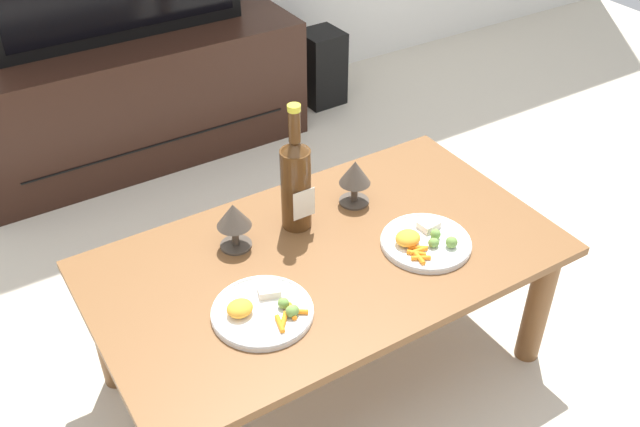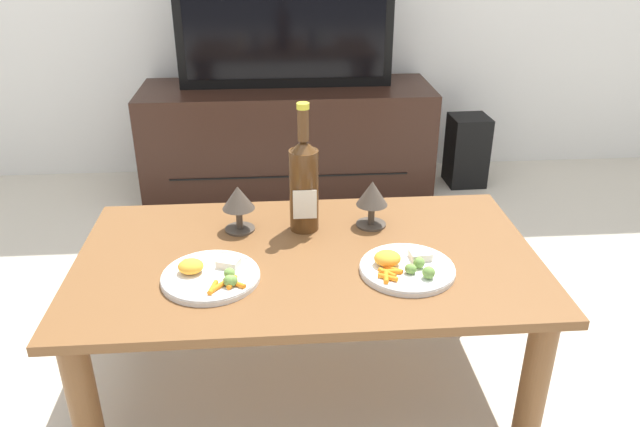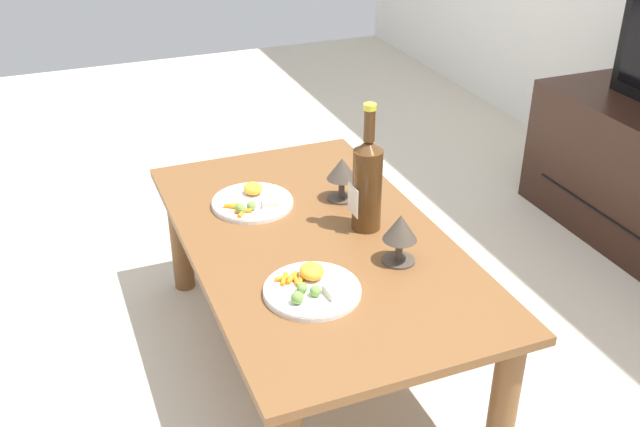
{
  "view_description": "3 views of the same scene",
  "coord_description": "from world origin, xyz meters",
  "views": [
    {
      "loc": [
        -0.76,
        -1.19,
        1.62
      ],
      "look_at": [
        0.01,
        0.05,
        0.53
      ],
      "focal_mm": 39.63,
      "sensor_mm": 36.0,
      "label": 1
    },
    {
      "loc": [
        -0.08,
        -1.41,
        1.25
      ],
      "look_at": [
        0.04,
        0.05,
        0.53
      ],
      "focal_mm": 34.59,
      "sensor_mm": 36.0,
      "label": 2
    },
    {
      "loc": [
        1.64,
        -0.64,
        1.48
      ],
      "look_at": [
        -0.03,
        0.02,
        0.49
      ],
      "focal_mm": 41.8,
      "sensor_mm": 36.0,
      "label": 3
    }
  ],
  "objects": [
    {
      "name": "ground_plane",
      "position": [
        0.0,
        0.0,
        0.0
      ],
      "size": [
        6.4,
        6.4,
        0.0
      ],
      "primitive_type": "plane",
      "color": "beige"
    },
    {
      "name": "dining_table",
      "position": [
        0.0,
        0.0,
        0.36
      ],
      "size": [
        1.21,
        0.69,
        0.43
      ],
      "color": "brown",
      "rests_on": "ground_plane"
    },
    {
      "name": "tv_stand",
      "position": [
        -0.01,
        1.44,
        0.26
      ],
      "size": [
        1.37,
        0.46,
        0.51
      ],
      "color": "black",
      "rests_on": "ground_plane"
    },
    {
      "name": "floor_speaker",
      "position": [
        0.88,
        1.44,
        0.18
      ],
      "size": [
        0.19,
        0.19,
        0.35
      ],
      "primitive_type": "cube",
      "rotation": [
        0.0,
        0.0,
        0.03
      ],
      "color": "black",
      "rests_on": "ground_plane"
    },
    {
      "name": "wine_bottle",
      "position": [
        0.0,
        0.15,
        0.58
      ],
      "size": [
        0.08,
        0.08,
        0.37
      ],
      "color": "#4C2D14",
      "rests_on": "dining_table"
    },
    {
      "name": "goblet_left",
      "position": [
        -0.18,
        0.16,
        0.53
      ],
      "size": [
        0.09,
        0.09,
        0.13
      ],
      "color": "#473D33",
      "rests_on": "dining_table"
    },
    {
      "name": "goblet_right",
      "position": [
        0.19,
        0.16,
        0.53
      ],
      "size": [
        0.09,
        0.09,
        0.14
      ],
      "color": "#473D33",
      "rests_on": "dining_table"
    },
    {
      "name": "dinner_plate_left",
      "position": [
        -0.24,
        -0.11,
        0.45
      ],
      "size": [
        0.24,
        0.24,
        0.05
      ],
      "color": "white",
      "rests_on": "dining_table"
    },
    {
      "name": "dinner_plate_right",
      "position": [
        0.24,
        -0.1,
        0.45
      ],
      "size": [
        0.24,
        0.24,
        0.05
      ],
      "color": "white",
      "rests_on": "dining_table"
    }
  ]
}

